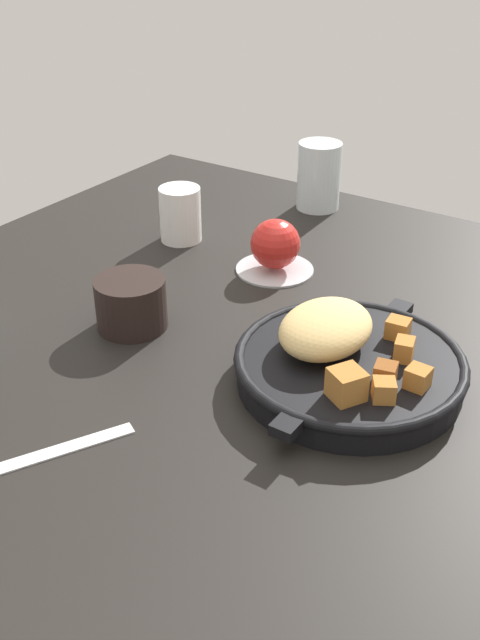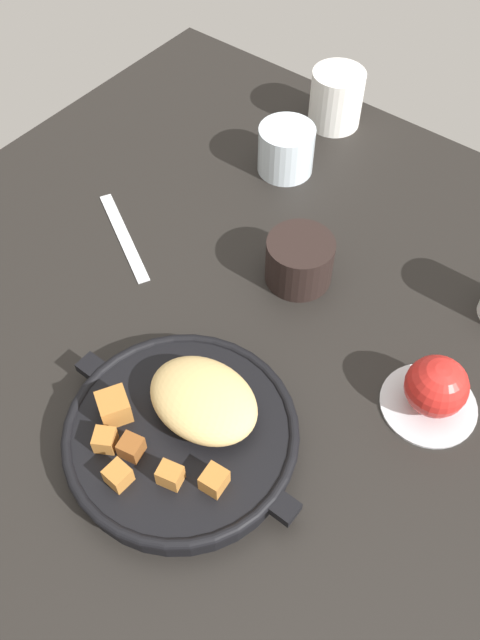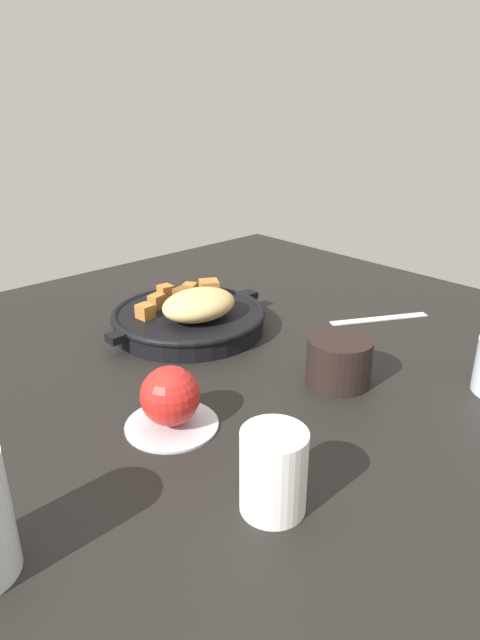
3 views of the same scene
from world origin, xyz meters
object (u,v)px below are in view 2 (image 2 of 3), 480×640
(red_apple, at_px, (436,386))
(coffee_mug_dark, at_px, (299,261))
(butter_knife, at_px, (124,236))
(ceramic_mug_white, at_px, (336,98))
(cast_iron_skillet, at_px, (184,430))
(water_glass_short, at_px, (286,150))

(red_apple, relative_size, coffee_mug_dark, 0.80)
(butter_knife, xyz_separation_m, ceramic_mug_white, (0.09, 0.38, 0.04))
(cast_iron_skillet, xyz_separation_m, ceramic_mug_white, (-0.18, 0.56, 0.02))
(ceramic_mug_white, bearing_deg, water_glass_short, -88.12)
(water_glass_short, relative_size, coffee_mug_dark, 0.95)
(red_apple, bearing_deg, coffee_mug_dark, 163.64)
(ceramic_mug_white, xyz_separation_m, water_glass_short, (0.00, -0.14, -0.01))
(coffee_mug_dark, bearing_deg, ceramic_mug_white, 115.21)
(cast_iron_skillet, bearing_deg, ceramic_mug_white, 107.62)
(red_apple, distance_m, butter_knife, 0.45)
(ceramic_mug_white, bearing_deg, coffee_mug_dark, -64.79)
(ceramic_mug_white, distance_m, water_glass_short, 0.14)
(ceramic_mug_white, relative_size, water_glass_short, 1.08)
(red_apple, xyz_separation_m, water_glass_short, (-0.36, 0.23, -0.01))
(red_apple, bearing_deg, water_glass_short, 147.70)
(water_glass_short, distance_m, coffee_mug_dark, 0.21)
(red_apple, relative_size, butter_knife, 0.39)
(cast_iron_skillet, relative_size, butter_knife, 1.66)
(butter_knife, bearing_deg, water_glass_short, 98.63)
(coffee_mug_dark, bearing_deg, butter_knife, -159.19)
(red_apple, distance_m, water_glass_short, 0.42)
(cast_iron_skillet, height_order, coffee_mug_dark, cast_iron_skillet)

